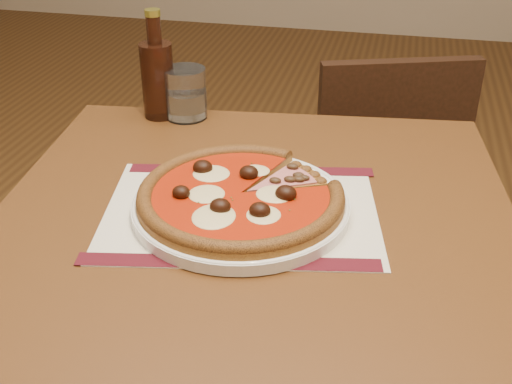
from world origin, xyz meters
The scene contains 8 objects.
table centered at (0.61, -0.67, 0.65)m, with size 0.89×0.89×0.75m.
chair_far centered at (0.78, 0.06, 0.46)m, with size 0.48×0.48×0.80m.
placemat centered at (0.59, -0.66, 0.75)m, with size 0.42×0.30×0.00m, color beige.
plate centered at (0.59, -0.66, 0.76)m, with size 0.33×0.33×0.02m, color white.
pizza centered at (0.59, -0.66, 0.78)m, with size 0.31×0.31×0.04m.
ham_slice centered at (0.65, -0.60, 0.78)m, with size 0.12×0.12×0.02m.
water_glass centered at (0.39, -0.33, 0.80)m, with size 0.08×0.08×0.10m, color white.
bottle centered at (0.34, -0.34, 0.83)m, with size 0.06×0.06×0.22m.
Camera 1 is at (0.80, -1.48, 1.27)m, focal length 45.00 mm.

